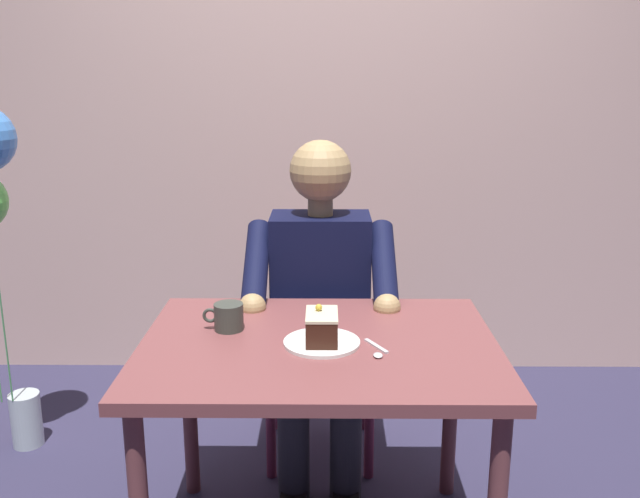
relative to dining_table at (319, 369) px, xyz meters
The scene contains 8 objects.
cafe_rear_panel 1.71m from the dining_table, 90.00° to the right, with size 6.40×0.12×3.00m, color beige.
dining_table is the anchor object (origin of this frame).
chair 0.68m from the dining_table, 90.00° to the right, with size 0.42×0.42×0.90m.
seated_person 0.50m from the dining_table, 90.00° to the right, with size 0.53×0.58×1.23m.
dessert_plate 0.09m from the dining_table, 114.41° to the left, with size 0.22×0.22×0.01m, color white.
cake_slice 0.14m from the dining_table, 114.33° to the left, with size 0.09×0.14×0.10m.
coffee_cup 0.32m from the dining_table, 18.77° to the right, with size 0.12×0.09×0.08m.
dessert_spoon 0.20m from the dining_table, 154.82° to the left, with size 0.06×0.14×0.01m.
Camera 1 is at (-0.02, 1.86, 1.47)m, focal length 38.78 mm.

